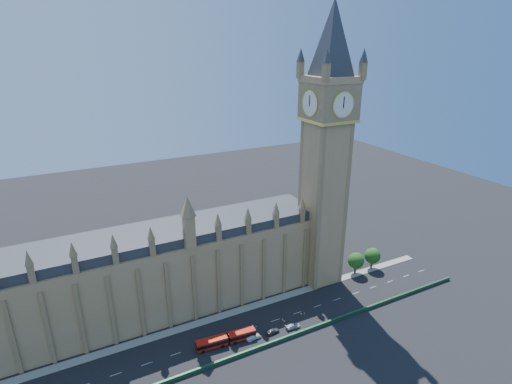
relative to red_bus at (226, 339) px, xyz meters
name	(u,v)px	position (x,y,z in m)	size (l,w,h in m)	color
ground	(241,332)	(5.82, 2.61, -1.57)	(400.00, 400.00, 0.00)	black
palace_westminster	(136,277)	(-19.18, 24.61, 12.29)	(120.00, 20.00, 28.00)	#9B7B4B
elizabeth_tower	(327,132)	(43.82, 16.61, 52.99)	(20.59, 20.59, 105.00)	#9B7B4B
bridge_parapet	(254,350)	(5.82, -6.39, -0.97)	(160.00, 0.60, 1.20)	#1E4C2D
kerb_north	(228,314)	(5.82, 12.11, -1.49)	(160.00, 3.00, 0.16)	gray
tree_east_near	(356,260)	(58.04, 12.70, 4.07)	(6.00, 6.00, 8.50)	#382619
tree_east_far	(373,255)	(66.04, 12.70, 4.07)	(6.00, 6.00, 8.50)	#382619
red_bus	(226,339)	(0.00, 0.00, 0.00)	(17.71, 4.09, 2.98)	red
car_grey	(273,331)	(14.15, -2.19, -0.86)	(1.67, 4.15, 1.42)	#3F4146
car_silver	(253,337)	(7.82, -1.84, -0.86)	(1.51, 4.34, 1.43)	#ABADB3
car_white	(293,326)	(20.75, -2.97, -0.88)	(1.93, 4.75, 1.38)	silver
cone_a	(283,319)	(19.82, 1.56, -1.23)	(0.55, 0.55, 0.69)	black
cone_b	(301,314)	(26.49, 1.26, -1.23)	(0.57, 0.57, 0.69)	black
cone_c	(284,321)	(19.82, 0.71, -1.24)	(0.52, 0.52, 0.67)	black
cone_d	(304,314)	(27.46, 0.88, -1.24)	(0.42, 0.42, 0.67)	black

